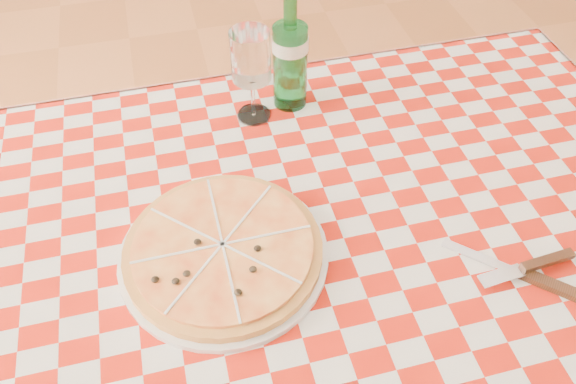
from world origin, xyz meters
The scene contains 6 objects.
dining_table centered at (0.00, 0.00, 0.66)m, with size 1.20×0.80×0.75m.
tablecloth centered at (0.00, 0.00, 0.75)m, with size 1.30×0.90×0.01m, color #A5160A.
pizza_plate centered at (-0.13, 0.01, 0.78)m, with size 0.31×0.31×0.04m, color #D48B46, non-canonical shape.
water_bottle centered at (0.05, 0.34, 0.87)m, with size 0.07×0.07×0.23m, color #1B6D2C, non-canonical shape.
wine_glass centered at (-0.02, 0.31, 0.85)m, with size 0.07×0.07×0.18m, color white, non-canonical shape.
cutlery centered at (0.28, -0.12, 0.77)m, with size 0.21×0.18×0.02m, color silver, non-canonical shape.
Camera 1 is at (-0.16, -0.48, 1.44)m, focal length 35.00 mm.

